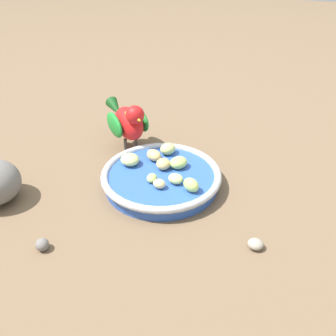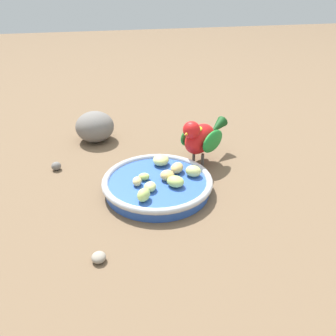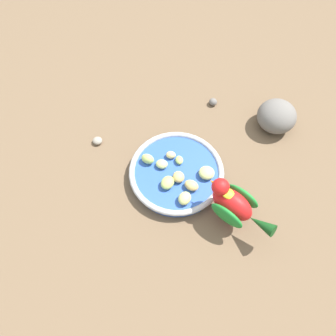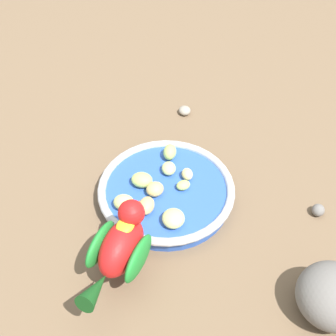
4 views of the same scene
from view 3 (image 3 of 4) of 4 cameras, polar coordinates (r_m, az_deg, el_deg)
The scene contains 15 objects.
ground_plane at distance 0.85m, azimuth 0.18°, elevation -2.06°, with size 4.00×4.00×0.00m, color brown.
feeding_bowl at distance 0.84m, azimuth 1.40°, elevation -0.83°, with size 0.23×0.23×0.03m.
apple_piece_0 at distance 0.82m, azimuth 1.76°, elevation -1.49°, with size 0.03×0.03×0.02m, color tan.
apple_piece_1 at distance 0.84m, azimuth 1.88°, elevation 1.33°, with size 0.02×0.02×0.01m, color #B2CC66.
apple_piece_2 at distance 0.81m, azimuth 3.92°, elevation -2.91°, with size 0.03×0.03×0.02m, color tan.
apple_piece_3 at distance 0.85m, azimuth 0.47°, elevation 2.19°, with size 0.02×0.02×0.02m, color #E5C67F.
apple_piece_4 at distance 0.83m, azimuth 6.43°, elevation -0.80°, with size 0.04×0.04×0.02m, color #C6D17A.
apple_piece_5 at distance 0.81m, azimuth -0.09°, elevation -2.44°, with size 0.04×0.03×0.02m, color #B2CC66.
apple_piece_6 at distance 0.79m, azimuth 2.78°, elevation -5.05°, with size 0.03×0.03×0.02m, color #C6D17A.
apple_piece_7 at distance 0.84m, azimuth -3.40°, elevation 1.53°, with size 0.03×0.02×0.03m, color #B2CC66.
apple_piece_8 at distance 0.83m, azimuth -1.05°, elevation 0.66°, with size 0.03×0.02×0.02m, color #C6D17A.
parrot at distance 0.76m, azimuth 10.83°, elevation -5.89°, with size 0.14×0.14×0.12m.
rock_large at distance 0.96m, azimuth 17.61°, elevation 8.21°, with size 0.10×0.10×0.08m, color slate.
pebble_0 at distance 0.99m, azimuth 7.50°, elevation 10.84°, with size 0.02×0.02×0.02m, color slate.
pebble_1 at distance 0.92m, azimuth -11.65°, elevation 4.46°, with size 0.03×0.02×0.02m, color gray.
Camera 3 is at (-0.05, -0.39, 0.76)m, focal length 36.67 mm.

